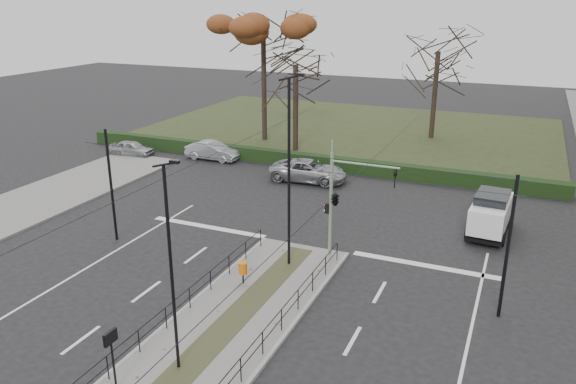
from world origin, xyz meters
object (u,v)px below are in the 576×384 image
Objects in this scene: streetlamp_median_far at (289,172)px; parked_car_fourth at (308,171)px; white_van at (491,212)px; info_panel at (111,344)px; rust_tree at (263,35)px; parked_car_first at (132,148)px; bare_tree_center at (438,58)px; parked_car_second at (213,151)px; bare_tree_near at (296,71)px; streetlamp_median_near at (172,268)px; litter_bin at (243,268)px; traffic_light at (337,197)px.

streetlamp_median_far reaches higher than parked_car_fourth.
white_van reaches higher than parked_car_fourth.
parked_car_fourth is at bearing 95.90° from info_panel.
rust_tree is (-11.96, 22.24, 4.45)m from streetlamp_median_far.
parked_car_first is 0.36× the size of bare_tree_center.
streetlamp_median_far is at bearing -138.86° from parked_car_second.
rust_tree reaches higher than white_van.
bare_tree_near reaches higher than white_van.
parked_car_second is at bearing 118.10° from streetlamp_median_near.
rust_tree reaches higher than streetlamp_median_near.
streetlamp_median_near is 33.56m from rust_tree.
streetlamp_median_near reaches higher than litter_bin.
streetlamp_median_far is at bearing -93.39° from bare_tree_center.
parked_car_first is at bearing 131.14° from streetlamp_median_near.
bare_tree_center is at bearing -59.70° from parked_car_first.
streetlamp_median_near is at bearing -92.30° from streetlamp_median_far.
info_panel is at bearing -105.03° from traffic_light.
rust_tree is at bearing 148.94° from bare_tree_near.
traffic_light is 0.58× the size of streetlamp_median_far.
rust_tree reaches higher than parked_car_second.
parked_car_second is at bearing -135.01° from bare_tree_near.
info_panel is 39.93m from bare_tree_center.
streetlamp_median_far is 12.12m from white_van.
traffic_light is at bearing 45.71° from streetlamp_median_far.
info_panel is 0.21× the size of bare_tree_center.
white_van is at bearing 61.68° from info_panel.
litter_bin is 0.11× the size of streetlamp_median_far.
streetlamp_median_far is 2.47× the size of parked_car_first.
litter_bin is 24.10m from bare_tree_near.
streetlamp_median_near is at bearing -117.55° from white_van.
info_panel is 31.42m from bare_tree_near.
parked_car_fourth is 0.45× the size of rust_tree.
streetlamp_median_far is 23.97m from parked_car_first.
parked_car_first is 0.84× the size of parked_car_second.
white_van is (6.69, 6.23, -1.96)m from traffic_light.
litter_bin is 7.00m from streetlamp_median_near.
white_van is at bearing -106.57° from parked_car_first.
parked_car_fourth is at bearing -60.95° from bare_tree_near.
parked_car_second is at bearing 72.45° from parked_car_fourth.
streetlamp_median_far is at bearing -68.14° from bare_tree_near.
parked_car_first is 0.68× the size of parked_car_fourth.
parked_car_fourth is at bearing 100.61° from litter_bin.
bare_tree_near reaches higher than info_panel.
parked_car_second is at bearing -82.27° from parked_car_first.
bare_tree_near is at bearing 104.87° from streetlamp_median_near.
rust_tree is (-20.37, 14.25, 7.96)m from white_van.
bare_tree_near reaches higher than parked_car_second.
parked_car_first is (-18.44, 15.76, -0.23)m from litter_bin.
rust_tree is at bearing 118.27° from streetlamp_median_far.
rust_tree is (1.01, 7.42, 8.46)m from parked_car_second.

